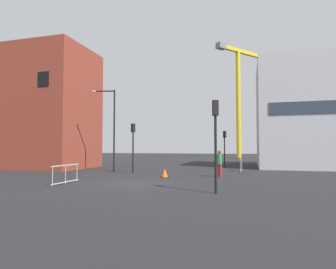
% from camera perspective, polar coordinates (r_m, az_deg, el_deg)
% --- Properties ---
extents(ground, '(160.00, 160.00, 0.00)m').
position_cam_1_polar(ground, '(16.86, -6.54, -9.59)').
color(ground, black).
extents(brick_building, '(10.12, 6.99, 11.90)m').
position_cam_1_polar(brick_building, '(32.17, -23.76, 4.59)').
color(brick_building, brown).
rests_on(brick_building, ground).
extents(office_block, '(11.03, 9.68, 10.84)m').
position_cam_1_polar(office_block, '(33.27, 26.82, 3.51)').
color(office_block, '#B7B7BC').
rests_on(office_block, ground).
extents(construction_crane, '(10.56, 12.42, 21.97)m').
position_cam_1_polar(construction_crane, '(60.04, 13.89, 9.40)').
color(construction_crane, yellow).
rests_on(construction_crane, ground).
extents(streetlamp_tall, '(2.06, 0.61, 7.02)m').
position_cam_1_polar(streetlamp_tall, '(25.25, -11.19, 2.34)').
color(streetlamp_tall, black).
rests_on(streetlamp_tall, ground).
extents(traffic_light_far, '(0.38, 0.27, 3.74)m').
position_cam_1_polar(traffic_light_far, '(29.90, 11.11, -1.63)').
color(traffic_light_far, black).
rests_on(traffic_light_far, ground).
extents(traffic_light_median, '(0.32, 0.39, 4.21)m').
position_cam_1_polar(traffic_light_median, '(13.22, 9.37, 0.69)').
color(traffic_light_median, black).
rests_on(traffic_light_median, ground).
extents(traffic_light_crosswalk, '(0.35, 0.39, 4.00)m').
position_cam_1_polar(traffic_light_crosswalk, '(23.69, -6.91, -1.04)').
color(traffic_light_crosswalk, black).
rests_on(traffic_light_crosswalk, ground).
extents(pedestrian_walking, '(0.34, 0.34, 1.87)m').
position_cam_1_polar(pedestrian_walking, '(20.53, 10.17, -5.23)').
color(pedestrian_walking, red).
rests_on(pedestrian_walking, ground).
extents(safety_barrier_right_run, '(0.15, 1.83, 1.08)m').
position_cam_1_polar(safety_barrier_right_run, '(25.35, 14.26, -5.88)').
color(safety_barrier_right_run, gray).
rests_on(safety_barrier_right_run, ground).
extents(safety_barrier_mid_span, '(0.09, 2.55, 1.08)m').
position_cam_1_polar(safety_barrier_mid_span, '(17.56, -19.60, -7.33)').
color(safety_barrier_mid_span, '#B2B5BA').
rests_on(safety_barrier_mid_span, ground).
extents(traffic_cone_on_verge, '(0.60, 0.60, 0.61)m').
position_cam_1_polar(traffic_cone_on_verge, '(20.04, -0.65, -7.67)').
color(traffic_cone_on_verge, black).
rests_on(traffic_cone_on_verge, ground).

